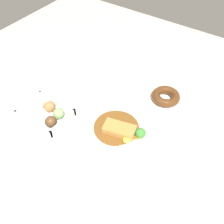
% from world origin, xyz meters
% --- Properties ---
extents(ground_plane, '(1.60, 1.60, 0.00)m').
position_xyz_m(ground_plane, '(0.00, 0.00, 0.00)').
color(ground_plane, '#B2A893').
extents(curry_plate, '(0.23, 0.23, 0.07)m').
position_xyz_m(curry_plate, '(-0.13, 0.04, 0.02)').
color(curry_plate, white).
rests_on(curry_plate, ground_plane).
extents(donut_box, '(0.18, 0.13, 0.05)m').
position_xyz_m(donut_box, '(0.15, 0.11, 0.02)').
color(donut_box, silver).
rests_on(donut_box, ground_plane).
extents(chocolate_ring_donut, '(0.13, 0.13, 0.04)m').
position_xyz_m(chocolate_ring_donut, '(-0.17, -0.22, 0.02)').
color(chocolate_ring_donut, white).
rests_on(chocolate_ring_donut, ground_plane).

